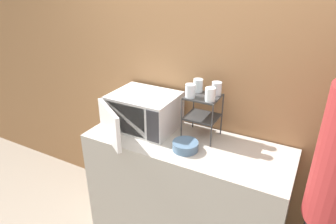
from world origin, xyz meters
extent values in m
cube|color=#9E7047|center=(0.00, 0.64, 1.30)|extent=(8.00, 0.06, 2.60)
cube|color=#B7B2A8|center=(0.00, 0.30, 0.46)|extent=(1.55, 0.60, 0.93)
cube|color=silver|center=(-0.41, 0.37, 1.07)|extent=(0.51, 0.41, 0.28)
cube|color=#B7B2A8|center=(-0.46, 0.17, 1.07)|extent=(0.37, 0.01, 0.24)
cube|color=#333338|center=(-0.21, 0.16, 1.07)|extent=(0.10, 0.01, 0.25)
cube|color=silver|center=(-0.51, 0.04, 1.07)|extent=(0.35, 0.25, 0.27)
cylinder|color=#333333|center=(-0.06, 0.32, 1.09)|extent=(0.01, 0.01, 0.34)
cylinder|color=#333333|center=(0.18, 0.32, 1.09)|extent=(0.01, 0.01, 0.34)
cylinder|color=#333333|center=(-0.06, 0.54, 1.09)|extent=(0.01, 0.01, 0.34)
cylinder|color=#333333|center=(0.18, 0.54, 1.09)|extent=(0.01, 0.01, 0.34)
cube|color=#333333|center=(0.06, 0.43, 1.09)|extent=(0.24, 0.22, 0.01)
cube|color=#333333|center=(0.06, 0.43, 1.26)|extent=(0.24, 0.22, 0.01)
cylinder|color=silver|center=(-0.01, 0.37, 1.31)|extent=(0.07, 0.07, 0.10)
cylinder|color=silver|center=(0.14, 0.50, 1.31)|extent=(0.07, 0.07, 0.10)
cylinder|color=silver|center=(0.14, 0.37, 1.31)|extent=(0.07, 0.07, 0.10)
cylinder|color=silver|center=(-0.01, 0.50, 1.31)|extent=(0.07, 0.07, 0.10)
cylinder|color=slate|center=(0.04, 0.20, 0.93)|extent=(0.10, 0.10, 0.01)
cylinder|color=slate|center=(0.04, 0.20, 0.96)|extent=(0.19, 0.19, 0.06)
camera|label=1|loc=(0.79, -1.47, 2.08)|focal=32.00mm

